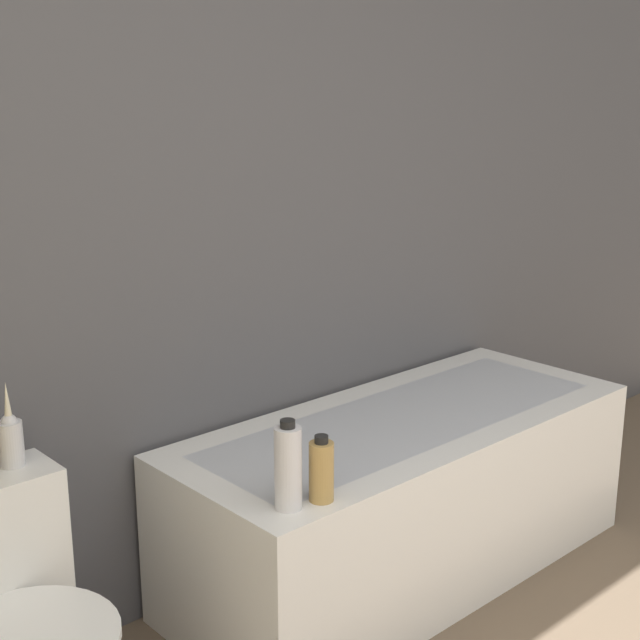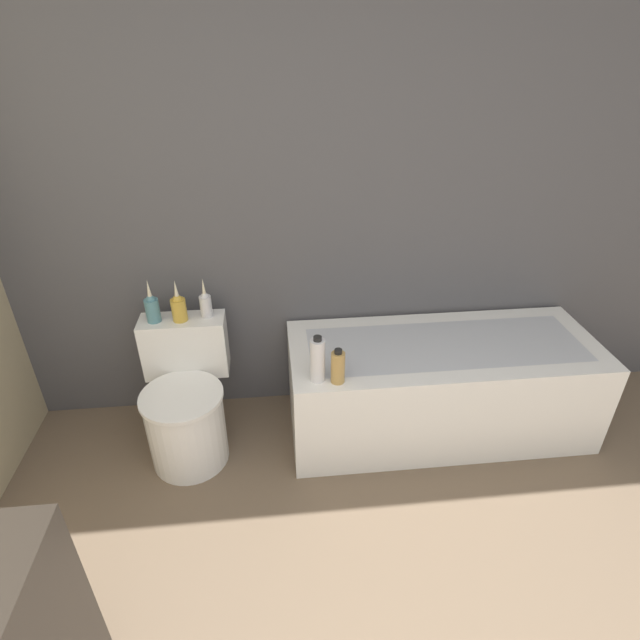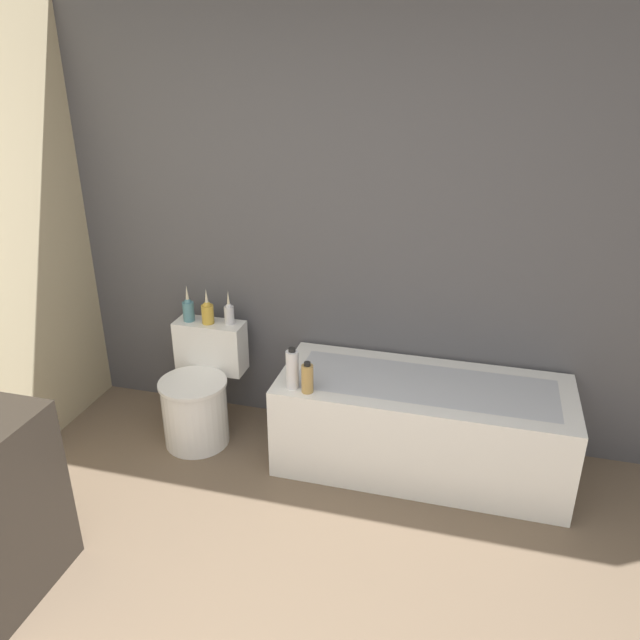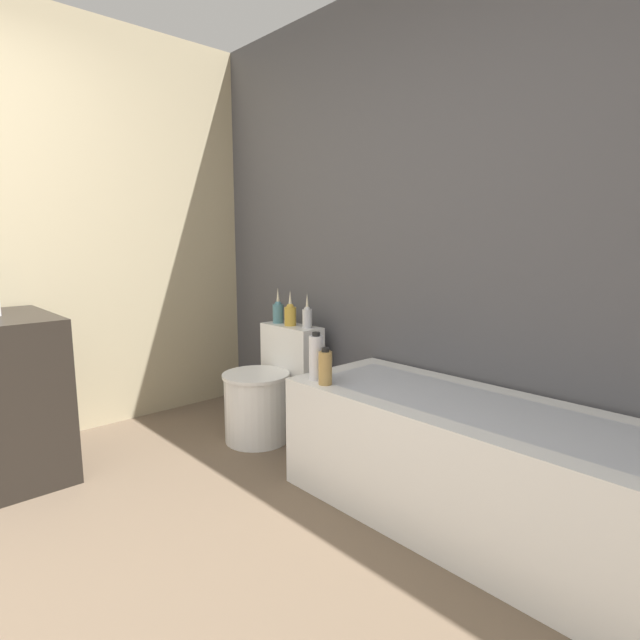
% 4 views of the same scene
% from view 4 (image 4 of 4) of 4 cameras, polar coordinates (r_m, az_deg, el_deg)
% --- Properties ---
extents(wall_back_tiled, '(6.40, 0.06, 2.60)m').
position_cam_4_polar(wall_back_tiled, '(2.83, 9.25, 10.32)').
color(wall_back_tiled, '#4C4C51').
rests_on(wall_back_tiled, ground_plane).
extents(bathtub, '(1.64, 0.66, 0.55)m').
position_cam_4_polar(bathtub, '(2.34, 16.03, -15.38)').
color(bathtub, white).
rests_on(bathtub, ground).
extents(toilet, '(0.44, 0.58, 0.69)m').
position_cam_4_polar(toilet, '(3.18, -6.12, -8.03)').
color(toilet, white).
rests_on(toilet, ground).
extents(vase_gold, '(0.07, 0.07, 0.23)m').
position_cam_4_polar(vase_gold, '(3.30, -4.81, 1.03)').
color(vase_gold, teal).
rests_on(vase_gold, toilet).
extents(vase_silver, '(0.08, 0.08, 0.23)m').
position_cam_4_polar(vase_silver, '(3.19, -3.42, 0.73)').
color(vase_silver, gold).
rests_on(vase_silver, toilet).
extents(vase_bronze, '(0.06, 0.06, 0.22)m').
position_cam_4_polar(vase_bronze, '(3.11, -1.48, 0.46)').
color(vase_bronze, silver).
rests_on(vase_bronze, toilet).
extents(shampoo_bottle_tall, '(0.07, 0.07, 0.24)m').
position_cam_4_polar(shampoo_bottle_tall, '(2.47, -0.45, -4.28)').
color(shampoo_bottle_tall, silver).
rests_on(shampoo_bottle_tall, bathtub).
extents(shampoo_bottle_short, '(0.07, 0.07, 0.18)m').
position_cam_4_polar(shampoo_bottle_short, '(2.39, 0.61, -5.44)').
color(shampoo_bottle_short, tan).
rests_on(shampoo_bottle_short, bathtub).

